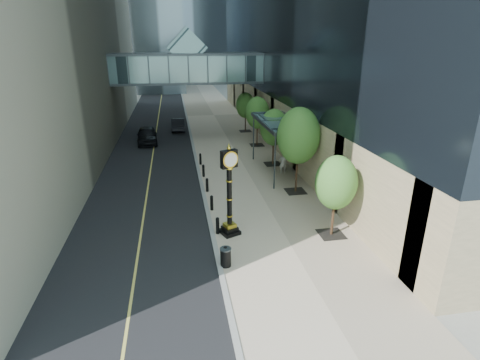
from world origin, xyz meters
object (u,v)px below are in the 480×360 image
(trash_bin, at_px, (226,258))
(pedestrian, at_px, (283,163))
(street_clock, at_px, (229,197))
(car_far, at_px, (178,124))
(car_near, at_px, (147,135))

(trash_bin, bearing_deg, pedestrian, 62.73)
(street_clock, bearing_deg, pedestrian, 35.98)
(pedestrian, xyz_separation_m, car_far, (-8.16, 17.58, -0.18))
(pedestrian, xyz_separation_m, car_near, (-11.51, 11.96, -0.06))
(car_near, bearing_deg, car_far, 55.65)
(trash_bin, bearing_deg, car_near, 101.54)
(trash_bin, distance_m, car_near, 25.08)
(street_clock, relative_size, car_near, 1.02)
(car_near, height_order, car_far, car_near)
(car_near, bearing_deg, street_clock, -78.59)
(pedestrian, relative_size, car_far, 0.39)
(trash_bin, distance_m, car_far, 30.23)
(car_far, bearing_deg, street_clock, 94.84)
(pedestrian, bearing_deg, car_near, -38.84)
(street_clock, relative_size, trash_bin, 5.68)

